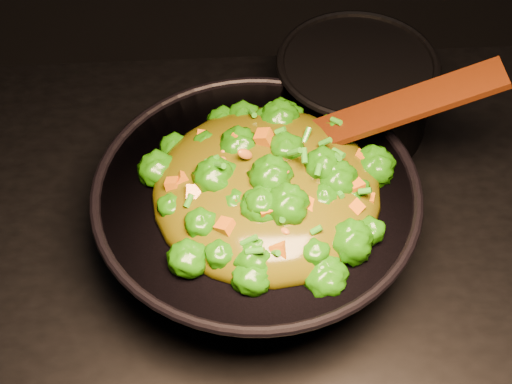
{
  "coord_description": "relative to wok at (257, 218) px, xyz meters",
  "views": [
    {
      "loc": [
        -0.14,
        -0.46,
        1.68
      ],
      "look_at": [
        -0.1,
        0.11,
        0.99
      ],
      "focal_mm": 55.0,
      "sensor_mm": 36.0,
      "label": 1
    }
  ],
  "objects": [
    {
      "name": "spatula",
      "position": [
        0.13,
        0.06,
        0.1
      ],
      "size": [
        0.28,
        0.05,
        0.12
      ],
      "primitive_type": "cube",
      "rotation": [
        0.0,
        -0.38,
        0.03
      ],
      "color": "#3B1307",
      "rests_on": "wok"
    },
    {
      "name": "wok",
      "position": [
        0.0,
        0.0,
        0.0
      ],
      "size": [
        0.4,
        0.4,
        0.1
      ],
      "primitive_type": null,
      "rotation": [
        0.0,
        0.0,
        0.1
      ],
      "color": "black",
      "rests_on": "stovetop"
    },
    {
      "name": "back_pot",
      "position": [
        0.14,
        0.2,
        0.01
      ],
      "size": [
        0.23,
        0.23,
        0.12
      ],
      "primitive_type": "cylinder",
      "rotation": [
        0.0,
        0.0,
        0.18
      ],
      "color": "black",
      "rests_on": "stovetop"
    },
    {
      "name": "stir_fry",
      "position": [
        0.01,
        -0.01,
        0.09
      ],
      "size": [
        0.29,
        0.29,
        0.09
      ],
      "primitive_type": null,
      "rotation": [
        0.0,
        0.0,
        -0.14
      ],
      "color": "#1D6607",
      "rests_on": "wok"
    }
  ]
}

